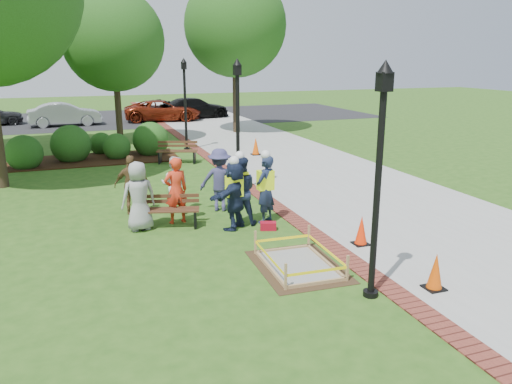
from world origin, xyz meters
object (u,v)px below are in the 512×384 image
object	(u,v)px
hivis_worker_a	(234,193)
hivis_worker_b	(265,187)
cone_front	(435,272)
lamp_near	(379,166)
bench_near	(170,217)
hivis_worker_c	(240,189)
wet_concrete_pad	(298,256)

from	to	relation	value
hivis_worker_a	hivis_worker_b	bearing A→B (deg)	11.40
cone_front	hivis_worker_b	bearing A→B (deg)	108.11
lamp_near	hivis_worker_a	xyz separation A→B (m)	(-1.23, 4.49, -1.54)
lamp_near	hivis_worker_a	size ratio (longest dim) A/B	2.24
bench_near	hivis_worker_a	bearing A→B (deg)	-22.71
bench_near	hivis_worker_a	xyz separation A→B (m)	(1.57, -0.66, 0.68)
hivis_worker_c	hivis_worker_a	bearing A→B (deg)	-133.78
bench_near	hivis_worker_b	xyz separation A→B (m)	(2.49, -0.47, 0.71)
wet_concrete_pad	hivis_worker_c	distance (m)	3.16
lamp_near	wet_concrete_pad	bearing A→B (deg)	113.16
bench_near	lamp_near	size ratio (longest dim) A/B	0.38
wet_concrete_pad	bench_near	xyz separation A→B (m)	(-2.08, 3.48, 0.03)
wet_concrete_pad	hivis_worker_a	size ratio (longest dim) A/B	1.24
cone_front	hivis_worker_c	distance (m)	5.46
hivis_worker_a	hivis_worker_c	bearing A→B (deg)	46.22
hivis_worker_b	wet_concrete_pad	bearing A→B (deg)	-97.60
bench_near	lamp_near	bearing A→B (deg)	-61.46
hivis_worker_b	hivis_worker_c	bearing A→B (deg)	175.55
wet_concrete_pad	hivis_worker_b	bearing A→B (deg)	82.40
hivis_worker_c	cone_front	bearing A→B (deg)	-65.11
cone_front	hivis_worker_c	bearing A→B (deg)	114.89
bench_near	cone_front	xyz separation A→B (m)	(4.08, -5.34, 0.09)
bench_near	hivis_worker_a	size ratio (longest dim) A/B	0.84
wet_concrete_pad	cone_front	bearing A→B (deg)	-43.02
hivis_worker_b	hivis_worker_a	bearing A→B (deg)	-168.60
lamp_near	hivis_worker_b	size ratio (longest dim) A/B	2.17
bench_near	hivis_worker_a	world-z (taller)	hivis_worker_a
cone_front	lamp_near	bearing A→B (deg)	171.54
wet_concrete_pad	hivis_worker_a	distance (m)	2.95
bench_near	hivis_worker_b	world-z (taller)	hivis_worker_b
cone_front	hivis_worker_b	world-z (taller)	hivis_worker_b
lamp_near	hivis_worker_c	xyz separation A→B (m)	(-1.00, 4.73, -1.51)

